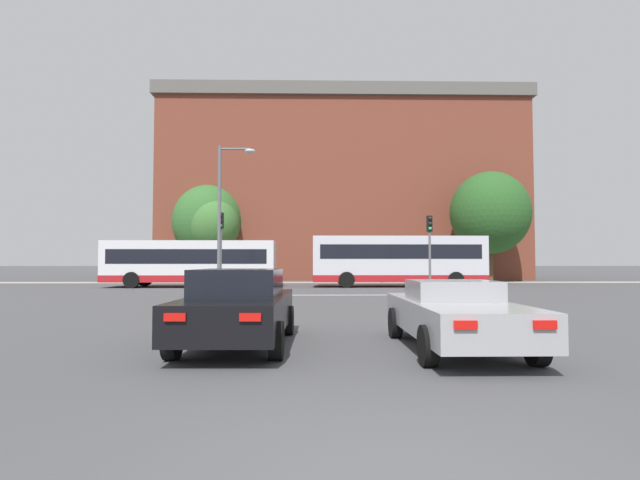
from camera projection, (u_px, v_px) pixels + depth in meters
stop_line_strip at (324, 295)px, 24.24m from camera, size 7.87×0.30×0.01m
far_pavement at (319, 282)px, 39.23m from camera, size 68.75×2.50×0.01m
brick_civic_building at (340, 192)px, 51.07m from camera, size 33.94×15.81×19.33m
car_saloon_left at (239, 306)px, 9.60m from camera, size 2.01×4.69×1.47m
car_roadster_right at (454, 314)px, 9.17m from camera, size 1.92×4.76×1.26m
bus_crossing_lead at (398, 260)px, 32.44m from camera, size 11.09×2.68×3.27m
bus_crossing_trailing at (191, 262)px, 32.00m from camera, size 10.80×2.75×2.96m
traffic_light_near_left at (221, 239)px, 24.71m from camera, size 0.26×0.31×4.06m
traffic_light_near_right at (430, 241)px, 24.96m from camera, size 0.26×0.31×3.94m
street_lamp_junction at (225, 205)px, 23.72m from camera, size 1.77×0.36×7.17m
pedestrian_waiting at (242, 270)px, 38.45m from camera, size 0.41×0.25×1.74m
pedestrian_walking_east at (381, 271)px, 38.97m from camera, size 0.39×0.46×1.62m
pedestrian_walking_west at (405, 271)px, 39.11m from camera, size 0.43×0.44×1.59m
tree_by_building at (208, 221)px, 43.61m from camera, size 6.09×6.09×8.36m
tree_kerbside at (214, 226)px, 42.20m from camera, size 4.33×4.33×6.97m
tree_distant at (490, 213)px, 40.24m from camera, size 6.35×6.35×8.92m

